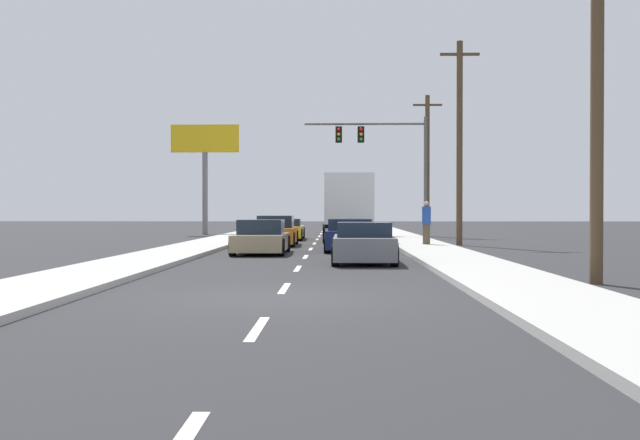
# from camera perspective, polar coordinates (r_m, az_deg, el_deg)

# --- Properties ---
(ground_plane) EXTENTS (140.00, 140.00, 0.00)m
(ground_plane) POSITION_cam_1_polar(r_m,az_deg,el_deg) (38.10, -0.29, -1.65)
(ground_plane) COLOR #2B2B2D
(sidewalk_right) EXTENTS (2.48, 80.00, 0.14)m
(sidewalk_right) POSITION_cam_1_polar(r_m,az_deg,el_deg) (33.30, 7.74, -1.88)
(sidewalk_right) COLOR #B2AFA8
(sidewalk_right) RESTS_ON ground_plane
(sidewalk_left) EXTENTS (2.48, 80.00, 0.14)m
(sidewalk_left) POSITION_cam_1_polar(r_m,az_deg,el_deg) (33.60, -8.73, -1.86)
(sidewalk_left) COLOR #B2AFA8
(sidewalk_left) RESTS_ON ground_plane
(lane_markings) EXTENTS (0.14, 62.00, 0.01)m
(lane_markings) POSITION_cam_1_polar(r_m,az_deg,el_deg) (34.63, -0.45, -1.88)
(lane_markings) COLOR silver
(lane_markings) RESTS_ON ground_plane
(car_yellow) EXTENTS (1.91, 4.56, 1.15)m
(car_yellow) POSITION_cam_1_polar(r_m,az_deg,el_deg) (39.47, -2.67, -0.79)
(car_yellow) COLOR yellow
(car_yellow) RESTS_ON ground_plane
(car_orange) EXTENTS (1.87, 4.10, 1.37)m
(car_orange) POSITION_cam_1_polar(r_m,az_deg,el_deg) (32.66, -3.51, -0.97)
(car_orange) COLOR orange
(car_orange) RESTS_ON ground_plane
(car_tan) EXTENTS (1.92, 4.11, 1.26)m
(car_tan) POSITION_cam_1_polar(r_m,az_deg,el_deg) (26.50, -4.69, -1.48)
(car_tan) COLOR tan
(car_tan) RESTS_ON ground_plane
(box_truck) EXTENTS (2.55, 7.71, 3.36)m
(box_truck) POSITION_cam_1_polar(r_m,az_deg,el_deg) (36.95, 2.23, 1.25)
(box_truck) COLOR white
(box_truck) RESTS_ON ground_plane
(car_navy) EXTENTS (2.05, 4.66, 1.27)m
(car_navy) POSITION_cam_1_polar(r_m,az_deg,el_deg) (28.44, 2.32, -1.25)
(car_navy) COLOR #141E4C
(car_navy) RESTS_ON ground_plane
(car_gray) EXTENTS (1.95, 4.17, 1.24)m
(car_gray) POSITION_cam_1_polar(r_m,az_deg,el_deg) (21.88, 3.48, -1.89)
(car_gray) COLOR slate
(car_gray) RESTS_ON ground_plane
(traffic_signal_mast) EXTENTS (7.47, 0.69, 7.32)m
(traffic_signal_mast) POSITION_cam_1_polar(r_m,az_deg,el_deg) (44.02, 4.51, 5.85)
(traffic_signal_mast) COLOR #595B56
(traffic_signal_mast) RESTS_ON ground_plane
(utility_pole_near) EXTENTS (1.80, 0.28, 9.40)m
(utility_pole_near) POSITION_cam_1_polar(r_m,az_deg,el_deg) (16.88, 21.18, 11.80)
(utility_pole_near) COLOR brown
(utility_pole_near) RESTS_ON ground_plane
(utility_pole_mid) EXTENTS (1.80, 0.28, 9.36)m
(utility_pole_mid) POSITION_cam_1_polar(r_m,az_deg,el_deg) (33.64, 11.04, 6.24)
(utility_pole_mid) COLOR brown
(utility_pole_mid) RESTS_ON ground_plane
(utility_pole_far) EXTENTS (1.80, 0.28, 8.76)m
(utility_pole_far) POSITION_cam_1_polar(r_m,az_deg,el_deg) (45.11, 8.53, 4.45)
(utility_pole_far) COLOR brown
(utility_pole_far) RESTS_ON ground_plane
(roadside_billboard) EXTENTS (4.54, 0.36, 7.33)m
(roadside_billboard) POSITION_cam_1_polar(r_m,az_deg,el_deg) (48.55, -9.13, 5.13)
(roadside_billboard) COLOR slate
(roadside_billboard) RESTS_ON ground_plane
(pedestrian_near_corner) EXTENTS (0.38, 0.38, 1.86)m
(pedestrian_near_corner) POSITION_cam_1_polar(r_m,az_deg,el_deg) (31.36, 8.46, -0.21)
(pedestrian_near_corner) COLOR brown
(pedestrian_near_corner) RESTS_ON sidewalk_right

